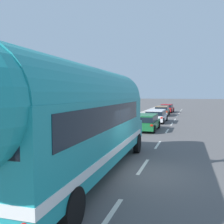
# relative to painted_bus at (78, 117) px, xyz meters

# --- Properties ---
(ground_plane) EXTENTS (300.00, 300.00, 0.00)m
(ground_plane) POSITION_rel_painted_bus_xyz_m (1.85, 1.53, -2.30)
(ground_plane) COLOR #565454
(lane_markings) EXTENTS (3.86, 80.00, 0.01)m
(lane_markings) POSITION_rel_painted_bus_xyz_m (-0.78, 14.21, -2.30)
(lane_markings) COLOR silver
(lane_markings) RESTS_ON ground
(sidewalk_slab) EXTENTS (2.29, 90.00, 0.15)m
(sidewalk_slab) POSITION_rel_painted_bus_xyz_m (-3.03, 11.53, -2.23)
(sidewalk_slab) COLOR #ADA89E
(sidewalk_slab) RESTS_ON ground
(painted_bus) EXTENTS (2.79, 12.57, 4.12)m
(painted_bus) POSITION_rel_painted_bus_xyz_m (0.00, 0.00, 0.00)
(painted_bus) COLOR teal
(painted_bus) RESTS_ON ground
(car_lead) EXTENTS (1.92, 4.44, 1.37)m
(car_lead) POSITION_rel_painted_bus_xyz_m (0.12, 13.17, -1.51)
(car_lead) COLOR #196633
(car_lead) RESTS_ON ground
(car_second) EXTENTS (2.02, 4.67, 1.37)m
(car_second) POSITION_rel_painted_bus_xyz_m (0.12, 19.68, -1.50)
(car_second) COLOR white
(car_second) RESTS_ON ground
(car_third) EXTENTS (1.95, 4.49, 1.37)m
(car_third) POSITION_rel_painted_bus_xyz_m (-0.24, 28.54, -1.51)
(car_third) COLOR olive
(car_third) RESTS_ON ground
(car_fourth) EXTENTS (2.13, 4.75, 1.37)m
(car_fourth) POSITION_rel_painted_bus_xyz_m (-0.19, 34.98, -1.56)
(car_fourth) COLOR #A5191E
(car_fourth) RESTS_ON ground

